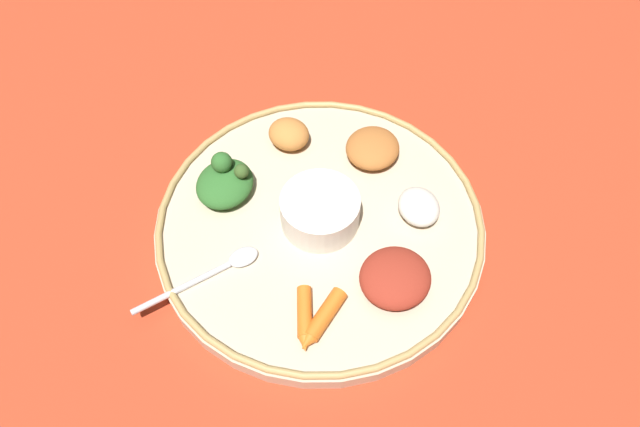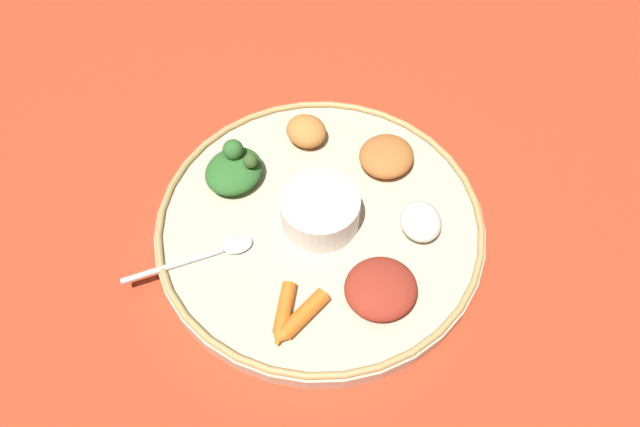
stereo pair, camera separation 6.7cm
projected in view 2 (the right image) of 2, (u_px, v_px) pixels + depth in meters
ground_plane at (320, 230)px, 0.70m from camera, size 2.40×2.40×0.00m
platter at (320, 225)px, 0.69m from camera, size 0.38×0.38×0.02m
platter_rim at (320, 219)px, 0.68m from camera, size 0.38×0.38×0.01m
center_bowl at (320, 210)px, 0.67m from camera, size 0.09×0.09×0.04m
spoon at (210, 253)px, 0.66m from camera, size 0.07×0.14×0.01m
greens_pile at (234, 169)px, 0.71m from camera, size 0.08×0.09×0.05m
carrot_near_spoon at (284, 313)px, 0.61m from camera, size 0.06×0.06×0.02m
carrot_outer at (300, 318)px, 0.61m from camera, size 0.03×0.08×0.02m
mound_squash at (306, 131)px, 0.74m from camera, size 0.06×0.05×0.03m
mound_beet at (381, 289)px, 0.62m from camera, size 0.10×0.10×0.03m
mound_chickpea at (386, 156)px, 0.72m from camera, size 0.08×0.08×0.03m
mound_rice_white at (421, 221)px, 0.67m from camera, size 0.07×0.07×0.03m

